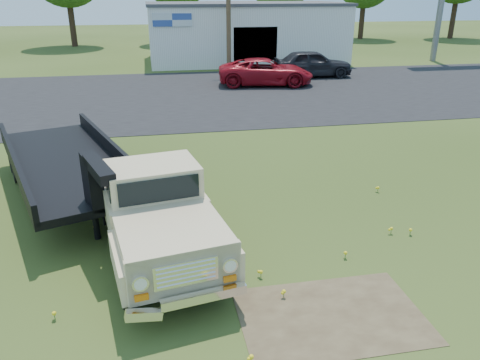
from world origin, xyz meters
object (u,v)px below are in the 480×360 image
object	(u,v)px
vintage_pickup_truck	(155,209)
dark_sedan	(312,64)
red_pickup	(266,72)
flatbed_trailer	(65,157)

from	to	relation	value
vintage_pickup_truck	dark_sedan	distance (m)	21.63
red_pickup	dark_sedan	bearing A→B (deg)	-49.75
flatbed_trailer	dark_sedan	bearing A→B (deg)	33.42
flatbed_trailer	red_pickup	bearing A→B (deg)	38.64
flatbed_trailer	dark_sedan	size ratio (longest dim) A/B	1.55
red_pickup	vintage_pickup_truck	bearing A→B (deg)	168.60
flatbed_trailer	dark_sedan	distance (m)	19.93
vintage_pickup_truck	dark_sedan	xyz separation A→B (m)	(9.88, 19.24, -0.14)
vintage_pickup_truck	dark_sedan	world-z (taller)	vintage_pickup_truck
vintage_pickup_truck	dark_sedan	bearing A→B (deg)	52.91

